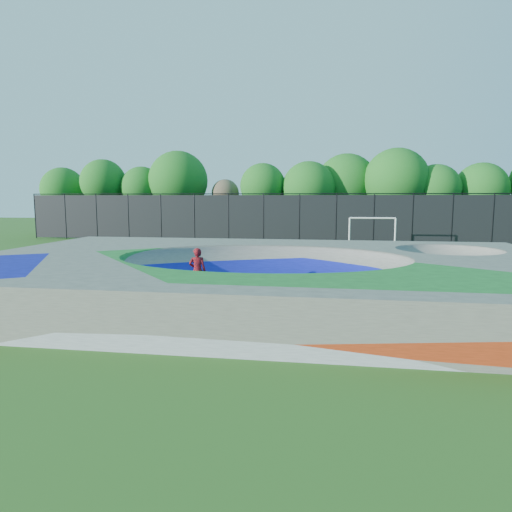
{
  "coord_description": "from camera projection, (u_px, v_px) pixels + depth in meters",
  "views": [
    {
      "loc": [
        2.42,
        -16.87,
        3.68
      ],
      "look_at": [
        -0.76,
        3.0,
        1.1
      ],
      "focal_mm": 32.0,
      "sensor_mm": 36.0,
      "label": 1
    }
  ],
  "objects": [
    {
      "name": "skate_deck",
      "position": [
        263.0,
        275.0,
        17.28
      ],
      "size": [
        22.0,
        14.0,
        1.5
      ],
      "primitive_type": "cube",
      "color": "gray",
      "rests_on": "ground"
    },
    {
      "name": "treeline",
      "position": [
        330.0,
        184.0,
        41.66
      ],
      "size": [
        52.69,
        7.46,
        8.14
      ],
      "color": "#4E3327",
      "rests_on": "ground"
    },
    {
      "name": "soccer_goal",
      "position": [
        372.0,
        227.0,
        33.55
      ],
      "size": [
        3.41,
        0.12,
        2.25
      ],
      "color": "silver",
      "rests_on": "ground"
    },
    {
      "name": "skateboard",
      "position": [
        198.0,
        293.0,
        17.57
      ],
      "size": [
        0.79,
        0.27,
        0.05
      ],
      "primitive_type": "cube",
      "rotation": [
        0.0,
        0.0,
        0.06
      ],
      "color": "black",
      "rests_on": "ground"
    },
    {
      "name": "ground",
      "position": [
        263.0,
        295.0,
        17.37
      ],
      "size": [
        120.0,
        120.0,
        0.0
      ],
      "primitive_type": "plane",
      "color": "#275417",
      "rests_on": "ground"
    },
    {
      "name": "skater",
      "position": [
        197.0,
        271.0,
        17.46
      ],
      "size": [
        0.72,
        0.55,
        1.78
      ],
      "primitive_type": "imported",
      "rotation": [
        0.0,
        0.0,
        3.34
      ],
      "color": "red",
      "rests_on": "ground"
    },
    {
      "name": "fence",
      "position": [
        299.0,
        217.0,
        37.68
      ],
      "size": [
        48.09,
        0.09,
        4.04
      ],
      "color": "black",
      "rests_on": "ground"
    }
  ]
}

